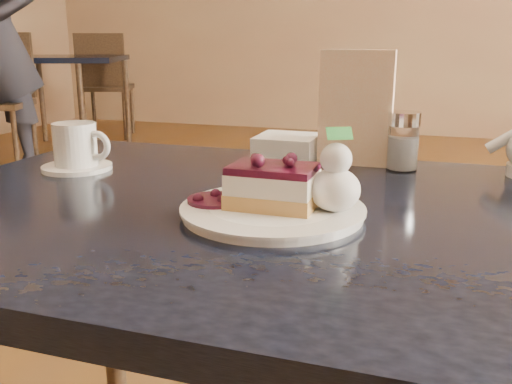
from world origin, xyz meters
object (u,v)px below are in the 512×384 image
(main_table, at_px, (282,255))
(dessert_plate, at_px, (273,211))
(cheesecake_slice, at_px, (273,186))
(coffee_set, at_px, (77,149))
(bg_table_far_left, at_px, (63,142))

(main_table, xyz_separation_m, dessert_plate, (-0.00, -0.05, 0.08))
(dessert_plate, bearing_deg, cheesecake_slice, -32.01)
(cheesecake_slice, height_order, coffee_set, coffee_set)
(cheesecake_slice, bearing_deg, coffee_set, 159.86)
(main_table, height_order, dessert_plate, dessert_plate)
(cheesecake_slice, bearing_deg, main_table, 90.00)
(coffee_set, bearing_deg, dessert_plate, -20.92)
(bg_table_far_left, bearing_deg, coffee_set, -72.60)
(dessert_plate, xyz_separation_m, coffee_set, (-0.40, 0.15, 0.03))
(main_table, bearing_deg, dessert_plate, -90.00)
(main_table, relative_size, bg_table_far_left, 0.60)
(cheesecake_slice, distance_m, bg_table_far_left, 4.32)
(main_table, distance_m, cheesecake_slice, 0.12)
(main_table, distance_m, coffee_set, 0.42)
(cheesecake_slice, xyz_separation_m, coffee_set, (-0.40, 0.15, -0.00))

